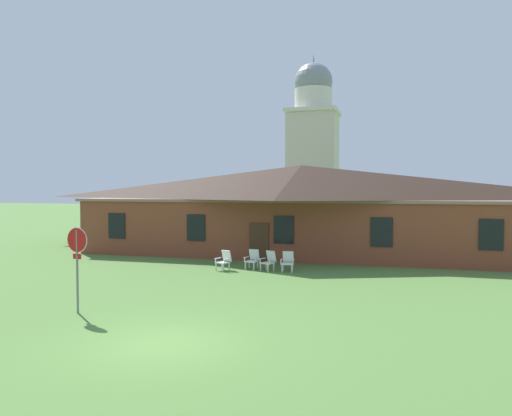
{
  "coord_description": "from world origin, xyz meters",
  "views": [
    {
      "loc": [
        5.65,
        -11.05,
        3.95
      ],
      "look_at": [
        0.02,
        8.63,
        3.14
      ],
      "focal_mm": 33.87,
      "sensor_mm": 36.0,
      "label": 1
    }
  ],
  "objects_px": {
    "stop_sign": "(77,252)",
    "lawn_chair_by_porch": "(224,260)",
    "lawn_chair_left_end": "(269,260)",
    "lawn_chair_near_door": "(253,259)",
    "lawn_chair_middle": "(288,261)"
  },
  "relations": [
    {
      "from": "stop_sign",
      "to": "lawn_chair_by_porch",
      "type": "height_order",
      "value": "stop_sign"
    },
    {
      "from": "lawn_chair_left_end",
      "to": "stop_sign",
      "type": "bearing_deg",
      "value": -112.4
    },
    {
      "from": "lawn_chair_near_door",
      "to": "lawn_chair_left_end",
      "type": "relative_size",
      "value": 1.0
    },
    {
      "from": "stop_sign",
      "to": "lawn_chair_by_porch",
      "type": "relative_size",
      "value": 2.86
    },
    {
      "from": "stop_sign",
      "to": "lawn_chair_left_end",
      "type": "xyz_separation_m",
      "value": [
        3.86,
        9.38,
        -1.45
      ]
    },
    {
      "from": "lawn_chair_near_door",
      "to": "lawn_chair_middle",
      "type": "relative_size",
      "value": 1.0
    },
    {
      "from": "lawn_chair_near_door",
      "to": "lawn_chair_left_end",
      "type": "bearing_deg",
      "value": -18.24
    },
    {
      "from": "lawn_chair_left_end",
      "to": "lawn_chair_middle",
      "type": "relative_size",
      "value": 1.0
    },
    {
      "from": "stop_sign",
      "to": "lawn_chair_by_porch",
      "type": "xyz_separation_m",
      "value": [
        1.75,
        8.91,
        -1.45
      ]
    },
    {
      "from": "stop_sign",
      "to": "lawn_chair_near_door",
      "type": "bearing_deg",
      "value": 72.96
    },
    {
      "from": "stop_sign",
      "to": "lawn_chair_near_door",
      "type": "relative_size",
      "value": 2.86
    },
    {
      "from": "lawn_chair_near_door",
      "to": "lawn_chair_middle",
      "type": "distance_m",
      "value": 1.84
    },
    {
      "from": "stop_sign",
      "to": "lawn_chair_by_porch",
      "type": "distance_m",
      "value": 9.19
    },
    {
      "from": "lawn_chair_near_door",
      "to": "stop_sign",
      "type": "bearing_deg",
      "value": -107.04
    },
    {
      "from": "lawn_chair_near_door",
      "to": "lawn_chair_left_end",
      "type": "height_order",
      "value": "same"
    }
  ]
}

